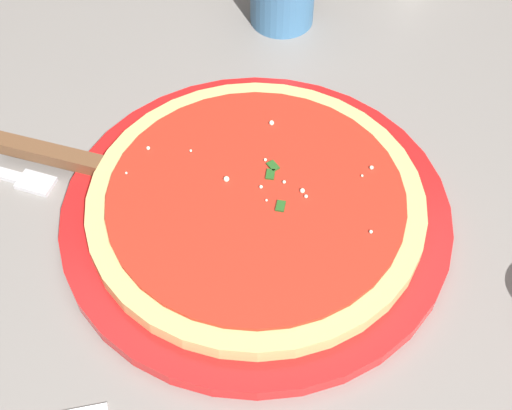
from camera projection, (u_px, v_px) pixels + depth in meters
name	position (u px, v px, depth m)	size (l,w,h in m)	color
restaurant_table	(288.00, 318.00, 0.78)	(0.92, 0.89, 0.75)	black
serving_plate	(256.00, 213.00, 0.68)	(0.37, 0.37, 0.01)	red
pizza	(256.00, 202.00, 0.67)	(0.32, 0.32, 0.02)	#DBB26B
pizza_server	(90.00, 165.00, 0.70)	(0.14, 0.21, 0.01)	silver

